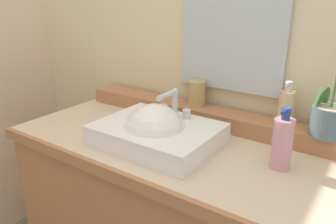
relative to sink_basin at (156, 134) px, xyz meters
name	(u,v)px	position (x,y,z in m)	size (l,w,h in m)	color
wall_back	(226,20)	(0.04, 0.47, 0.38)	(3.06, 0.20, 2.52)	beige
back_ledge	(203,115)	(0.04, 0.29, -0.01)	(1.21, 0.12, 0.07)	#AB6E45
sink_basin	(156,134)	(0.00, 0.00, 0.00)	(0.44, 0.34, 0.27)	white
potted_plant	(329,117)	(0.53, 0.28, 0.10)	(0.12, 0.12, 0.39)	slate
soap_dispenser	(286,106)	(0.38, 0.32, 0.10)	(0.06, 0.06, 0.16)	#DFBB86
tumbler_cup	(197,93)	(-0.01, 0.31, 0.08)	(0.07, 0.07, 0.11)	tan
lotion_bottle	(282,143)	(0.43, 0.09, 0.05)	(0.07, 0.07, 0.21)	#D1909F
mirror	(232,28)	(0.12, 0.36, 0.36)	(0.46, 0.02, 0.51)	silver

